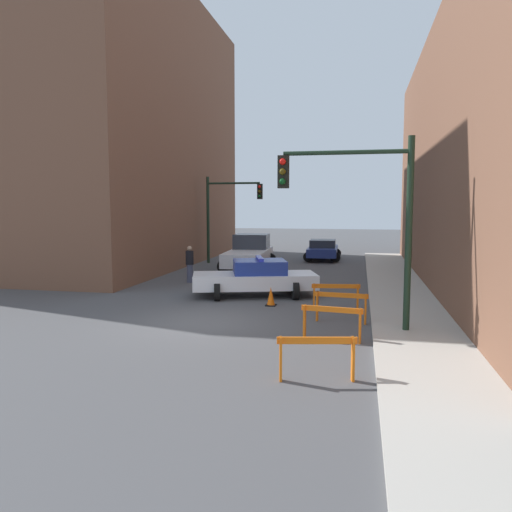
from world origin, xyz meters
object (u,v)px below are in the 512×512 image
at_px(police_car, 256,277).
at_px(barrier_front, 317,351).
at_px(traffic_light_far, 225,207).
at_px(traffic_cone, 271,297).
at_px(pedestrian_crossing, 190,264).
at_px(barrier_corner, 336,292).
at_px(barrier_back, 341,302).
at_px(traffic_light_near, 365,204).
at_px(white_truck, 249,253).
at_px(barrier_mid, 332,318).
at_px(parked_car_near, 323,249).

height_order(police_car, barrier_front, police_car).
height_order(traffic_light_far, traffic_cone, traffic_light_far).
xyz_separation_m(pedestrian_crossing, barrier_front, (6.75, -11.66, -0.24)).
xyz_separation_m(pedestrian_crossing, barrier_corner, (6.80, -4.85, -0.24)).
bearing_deg(traffic_cone, barrier_front, -72.93).
bearing_deg(barrier_back, traffic_light_near, -58.28).
relative_size(traffic_light_near, white_truck, 0.95).
distance_m(traffic_light_far, traffic_cone, 13.39).
xyz_separation_m(traffic_light_near, white_truck, (-5.96, 12.34, -2.62)).
distance_m(traffic_light_near, traffic_cone, 5.41).
distance_m(police_car, barrier_back, 5.06).
xyz_separation_m(pedestrian_crossing, traffic_cone, (4.54, -4.46, -0.54)).
height_order(traffic_light_near, traffic_light_far, traffic_light_near).
bearing_deg(pedestrian_crossing, barrier_mid, -118.79).
xyz_separation_m(parked_car_near, barrier_mid, (1.64, -19.27, -0.06)).
distance_m(police_car, traffic_cone, 1.97).
distance_m(traffic_light_far, barrier_mid, 18.00).
distance_m(parked_car_near, barrier_mid, 19.34).
distance_m(pedestrian_crossing, barrier_back, 9.58).
xyz_separation_m(parked_car_near, barrier_corner, (1.56, -15.50, -0.06)).
bearing_deg(police_car, parked_car_near, -23.52).
relative_size(traffic_light_far, white_truck, 0.95).
bearing_deg(traffic_cone, barrier_back, -39.32).
xyz_separation_m(police_car, traffic_cone, (0.89, -1.71, -0.41)).
distance_m(white_truck, barrier_mid, 14.43).
relative_size(pedestrian_crossing, barrier_mid, 1.04).
relative_size(police_car, barrier_mid, 3.16).
distance_m(police_car, barrier_front, 9.44).
bearing_deg(parked_car_near, barrier_back, -85.28).
xyz_separation_m(barrier_front, barrier_back, (0.28, 5.16, 0.00)).
bearing_deg(traffic_light_far, parked_car_near, 28.42).
bearing_deg(parked_car_near, police_car, -98.03).
bearing_deg(barrier_mid, white_truck, 111.05).
relative_size(traffic_light_far, barrier_back, 3.26).
distance_m(traffic_light_far, parked_car_near, 6.94).
xyz_separation_m(traffic_light_near, traffic_cone, (-3.11, 3.04, -3.21)).
bearing_deg(traffic_cone, traffic_light_far, 112.19).
height_order(police_car, barrier_back, police_car).
bearing_deg(pedestrian_crossing, white_truck, 3.39).
xyz_separation_m(police_car, barrier_back, (3.39, -3.75, -0.11)).
bearing_deg(white_truck, traffic_light_near, -67.40).
bearing_deg(traffic_light_near, parked_car_near, 97.58).
bearing_deg(barrier_corner, pedestrian_crossing, 144.47).
bearing_deg(police_car, barrier_front, -177.54).
relative_size(white_truck, barrier_back, 3.45).
distance_m(white_truck, pedestrian_crossing, 5.13).
bearing_deg(barrier_mid, barrier_corner, 91.21).
xyz_separation_m(barrier_back, barrier_corner, (-0.24, 1.65, 0.00)).
relative_size(barrier_back, traffic_cone, 2.43).
distance_m(traffic_light_far, barrier_front, 20.74).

